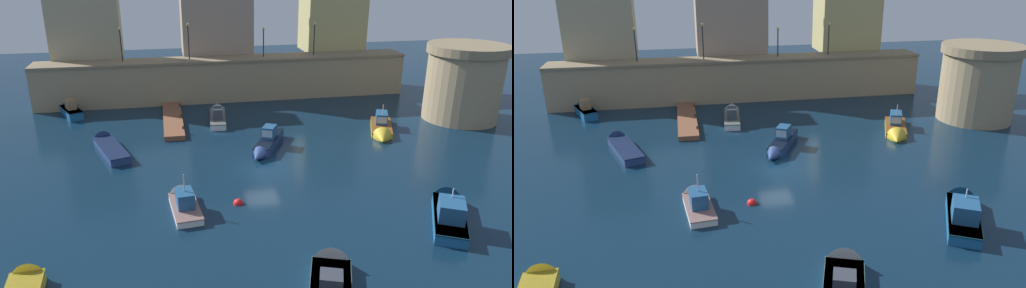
% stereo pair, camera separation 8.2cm
% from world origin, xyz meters
% --- Properties ---
extents(ground_plane, '(106.56, 106.56, 0.00)m').
position_xyz_m(ground_plane, '(0.00, 0.00, 0.00)').
color(ground_plane, '#0C2338').
extents(quay_wall, '(40.02, 3.58, 4.58)m').
position_xyz_m(quay_wall, '(0.00, 19.40, 2.30)').
color(quay_wall, '#9E8966').
rests_on(quay_wall, ground).
extents(old_town_backdrop, '(35.38, 4.95, 9.68)m').
position_xyz_m(old_town_backdrop, '(0.48, 23.20, 8.97)').
color(old_town_backdrop, tan).
rests_on(old_town_backdrop, ground).
extents(fortress_tower, '(7.46, 7.46, 7.20)m').
position_xyz_m(fortress_tower, '(21.19, 7.98, 3.66)').
color(fortress_tower, '#9E8966').
rests_on(fortress_tower, ground).
extents(pier_dock, '(1.81, 10.72, 0.70)m').
position_xyz_m(pier_dock, '(-6.17, 12.40, 0.21)').
color(pier_dock, brown).
rests_on(pier_dock, ground).
extents(quay_lamp_0, '(0.32, 0.32, 3.53)m').
position_xyz_m(quay_lamp_0, '(-10.84, 19.40, 6.93)').
color(quay_lamp_0, black).
rests_on(quay_lamp_0, quay_wall).
extents(quay_lamp_1, '(0.32, 0.32, 3.76)m').
position_xyz_m(quay_lamp_1, '(-3.94, 19.40, 7.06)').
color(quay_lamp_1, black).
rests_on(quay_lamp_1, quay_wall).
extents(quay_lamp_2, '(0.32, 0.32, 3.15)m').
position_xyz_m(quay_lamp_2, '(4.14, 19.40, 6.70)').
color(quay_lamp_2, black).
rests_on(quay_lamp_2, quay_wall).
extents(quay_lamp_3, '(0.32, 0.32, 3.54)m').
position_xyz_m(quay_lamp_3, '(9.87, 19.40, 6.93)').
color(quay_lamp_3, black).
rests_on(quay_lamp_3, quay_wall).
extents(moored_boat_1, '(3.75, 7.18, 1.46)m').
position_xyz_m(moored_boat_1, '(-11.63, 6.18, 0.34)').
color(moored_boat_1, navy).
rests_on(moored_boat_1, ground).
extents(moored_boat_2, '(4.71, 6.72, 2.74)m').
position_xyz_m(moored_boat_2, '(9.49, -9.29, 0.54)').
color(moored_boat_2, '#195689').
rests_on(moored_boat_2, ground).
extents(moored_boat_3, '(2.04, 5.04, 3.04)m').
position_xyz_m(moored_boat_3, '(-6.07, -4.80, 0.39)').
color(moored_boat_3, white).
rests_on(moored_boat_3, ground).
extents(moored_boat_4, '(3.09, 4.87, 1.99)m').
position_xyz_m(moored_boat_4, '(-16.14, 16.43, 0.55)').
color(moored_boat_4, '#195689').
rests_on(moored_boat_4, ground).
extents(moored_boat_5, '(3.51, 5.46, 1.81)m').
position_xyz_m(moored_boat_5, '(0.56, -13.66, 0.33)').
color(moored_boat_5, white).
rests_on(moored_boat_5, ground).
extents(moored_boat_6, '(4.01, 6.41, 3.03)m').
position_xyz_m(moored_boat_6, '(12.01, 5.42, 0.38)').
color(moored_boat_6, gold).
rests_on(moored_boat_6, ground).
extents(moored_boat_7, '(4.17, 6.47, 1.93)m').
position_xyz_m(moored_boat_7, '(1.13, 3.69, 0.52)').
color(moored_boat_7, navy).
rests_on(moored_boat_7, ground).
extents(moored_boat_8, '(2.09, 6.83, 2.32)m').
position_xyz_m(moored_boat_8, '(-1.86, 12.35, 0.44)').
color(moored_boat_8, white).
rests_on(moored_boat_8, ground).
extents(mooring_buoy_0, '(0.64, 0.64, 0.64)m').
position_xyz_m(mooring_buoy_0, '(-2.64, -5.15, 0.00)').
color(mooring_buoy_0, red).
rests_on(mooring_buoy_0, ground).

